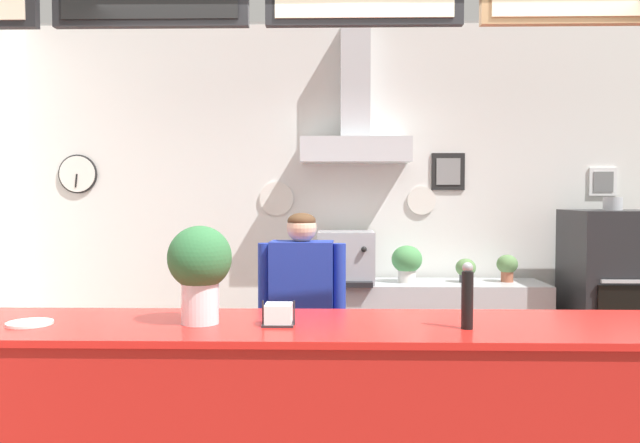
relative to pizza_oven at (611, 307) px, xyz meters
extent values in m
cube|color=gray|center=(-1.98, 0.57, 0.78)|extent=(5.65, 0.12, 3.06)
cube|color=white|center=(-1.98, 0.51, 0.78)|extent=(5.61, 0.01, 3.02)
cylinder|color=black|center=(-4.31, 0.49, 1.04)|extent=(0.33, 0.02, 0.33)
cylinder|color=white|center=(-4.31, 0.48, 1.04)|extent=(0.31, 0.01, 0.31)
cube|color=black|center=(-4.31, 0.47, 0.98)|extent=(0.02, 0.01, 0.12)
cylinder|color=white|center=(-2.61, 0.49, 0.83)|extent=(0.29, 0.02, 0.29)
cylinder|color=white|center=(-1.38, 0.49, 0.81)|extent=(0.24, 0.02, 0.24)
cube|color=white|center=(0.13, 0.49, 0.97)|extent=(0.23, 0.02, 0.23)
cube|color=slate|center=(0.13, 0.48, 0.97)|extent=(0.16, 0.01, 0.17)
cube|color=black|center=(-1.16, 0.49, 1.06)|extent=(0.28, 0.02, 0.31)
cube|color=gray|center=(-1.16, 0.48, 1.06)|extent=(0.20, 0.01, 0.22)
cube|color=silver|center=(-1.95, 0.31, 1.22)|extent=(0.88, 0.40, 0.20)
cube|color=silver|center=(-1.95, 0.39, 1.79)|extent=(0.24, 0.24, 0.94)
cube|color=red|center=(-1.98, -2.09, 0.29)|extent=(4.64, 0.69, 0.03)
cube|color=#B7BABF|center=(-1.42, 0.17, -0.29)|extent=(1.95, 0.53, 0.91)
cube|color=#929499|center=(-1.42, 0.17, -0.59)|extent=(1.85, 0.49, 0.02)
cube|color=#232326|center=(0.00, 0.00, 0.00)|extent=(0.63, 0.62, 1.49)
cube|color=black|center=(0.00, -0.32, 0.12)|extent=(0.47, 0.02, 0.20)
cube|color=#B7BABF|center=(0.00, -0.34, 0.25)|extent=(0.44, 0.02, 0.02)
cylinder|color=#B7BABF|center=(0.00, 0.00, 0.79)|extent=(0.14, 0.14, 0.10)
cube|color=#232328|center=(-2.32, -0.94, -0.35)|extent=(0.30, 0.21, 0.80)
cube|color=#1E339E|center=(-2.32, -0.94, 0.31)|extent=(0.40, 0.23, 0.52)
cylinder|color=#1E339E|center=(-2.09, -0.95, 0.34)|extent=(0.08, 0.08, 0.44)
cylinder|color=#1E339E|center=(-2.56, -0.93, 0.34)|extent=(0.08, 0.08, 0.44)
sphere|color=#D8AD8E|center=(-2.32, -0.94, 0.66)|extent=(0.19, 0.19, 0.19)
ellipsoid|color=#4C331E|center=(-2.32, -0.94, 0.70)|extent=(0.18, 0.18, 0.10)
cube|color=#A3A5AD|center=(-2.03, 0.15, 0.37)|extent=(0.44, 0.42, 0.41)
cylinder|color=#4C4C51|center=(-2.12, -0.09, 0.35)|extent=(0.06, 0.06, 0.06)
cube|color=black|center=(-2.03, -0.10, 0.18)|extent=(0.40, 0.10, 0.04)
sphere|color=black|center=(-1.89, -0.08, 0.45)|extent=(0.04, 0.04, 0.04)
cylinder|color=beige|center=(-1.54, 0.16, 0.21)|extent=(0.14, 0.14, 0.10)
ellipsoid|color=#47894C|center=(-1.54, 0.16, 0.35)|extent=(0.24, 0.24, 0.22)
cylinder|color=#4C4C51|center=(-1.07, 0.17, 0.20)|extent=(0.10, 0.10, 0.06)
ellipsoid|color=#5B844C|center=(-1.07, 0.17, 0.28)|extent=(0.16, 0.16, 0.14)
cylinder|color=#9E563D|center=(-0.74, 0.20, 0.21)|extent=(0.10, 0.10, 0.08)
ellipsoid|color=#5B844C|center=(-0.74, 0.20, 0.31)|extent=(0.17, 0.17, 0.15)
cylinder|color=black|center=(-1.57, -2.19, 0.42)|extent=(0.05, 0.05, 0.24)
sphere|color=gray|center=(-1.57, -2.19, 0.56)|extent=(0.04, 0.04, 0.04)
cube|color=#262628|center=(-2.36, -2.13, 0.31)|extent=(0.13, 0.13, 0.01)
cylinder|color=#262628|center=(-2.43, -2.13, 0.36)|extent=(0.01, 0.01, 0.10)
cylinder|color=#262628|center=(-2.29, -2.13, 0.36)|extent=(0.01, 0.01, 0.10)
cube|color=white|center=(-2.36, -2.13, 0.35)|extent=(0.11, 0.11, 0.09)
cylinder|color=white|center=(-3.43, -2.14, 0.31)|extent=(0.19, 0.19, 0.01)
cylinder|color=silver|center=(-2.70, -2.10, 0.40)|extent=(0.16, 0.16, 0.19)
cylinder|color=gray|center=(-2.70, -2.10, 0.34)|extent=(0.15, 0.15, 0.06)
ellipsoid|color=#2D6638|center=(-2.70, -2.10, 0.59)|extent=(0.28, 0.28, 0.28)
camera|label=1|loc=(-2.12, -4.77, 0.86)|focal=34.87mm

